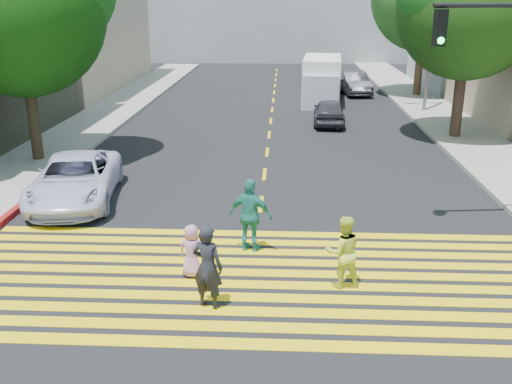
# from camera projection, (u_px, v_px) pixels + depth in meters

# --- Properties ---
(ground) EXTENTS (120.00, 120.00, 0.00)m
(ground) POSITION_uv_depth(u_px,v_px,m) (249.00, 309.00, 11.15)
(ground) COLOR black
(sidewalk_left) EXTENTS (3.00, 40.00, 0.15)m
(sidewalk_left) POSITION_uv_depth(u_px,v_px,m) (123.00, 104.00, 32.31)
(sidewalk_left) COLOR gray
(sidewalk_left) RESTS_ON ground
(sidewalk_right) EXTENTS (3.00, 60.00, 0.15)m
(sidewalk_right) POSITION_uv_depth(u_px,v_px,m) (463.00, 135.00, 24.91)
(sidewalk_right) COLOR gray
(sidewalk_right) RESTS_ON ground
(curb_red) EXTENTS (0.20, 8.00, 0.16)m
(curb_red) POSITION_uv_depth(u_px,v_px,m) (32.00, 198.00, 17.11)
(curb_red) COLOR maroon
(curb_red) RESTS_ON ground
(crosswalk) EXTENTS (13.40, 5.30, 0.01)m
(crosswalk) POSITION_uv_depth(u_px,v_px,m) (252.00, 278.00, 12.35)
(crosswalk) COLOR yellow
(crosswalk) RESTS_ON ground
(lane_line) EXTENTS (0.12, 34.40, 0.01)m
(lane_line) POSITION_uv_depth(u_px,v_px,m) (273.00, 105.00, 32.42)
(lane_line) COLOR yellow
(lane_line) RESTS_ON ground
(building_left_tan) EXTENTS (12.00, 16.00, 10.00)m
(building_left_tan) POSITION_uv_depth(u_px,v_px,m) (27.00, 10.00, 36.74)
(building_left_tan) COLOR tan
(building_left_tan) RESTS_ON ground
(building_right_grey) EXTENTS (10.00, 10.00, 10.00)m
(building_right_grey) POSITION_uv_depth(u_px,v_px,m) (505.00, 10.00, 37.20)
(building_right_grey) COLOR gray
(building_right_grey) RESTS_ON ground
(tree_left) EXTENTS (7.49, 7.43, 8.34)m
(tree_left) POSITION_uv_depth(u_px,v_px,m) (21.00, 2.00, 19.35)
(tree_left) COLOR black
(tree_left) RESTS_ON ground
(pedestrian_man) EXTENTS (0.73, 0.61, 1.73)m
(pedestrian_man) POSITION_uv_depth(u_px,v_px,m) (208.00, 267.00, 10.97)
(pedestrian_man) COLOR black
(pedestrian_man) RESTS_ON ground
(pedestrian_woman) EXTENTS (0.86, 0.72, 1.57)m
(pedestrian_woman) POSITION_uv_depth(u_px,v_px,m) (343.00, 252.00, 11.80)
(pedestrian_woman) COLOR #D5E642
(pedestrian_woman) RESTS_ON ground
(pedestrian_child) EXTENTS (0.65, 0.49, 1.19)m
(pedestrian_child) POSITION_uv_depth(u_px,v_px,m) (192.00, 251.00, 12.30)
(pedestrian_child) COLOR #BF7DAD
(pedestrian_child) RESTS_ON ground
(pedestrian_extra) EXTENTS (1.13, 0.71, 1.80)m
(pedestrian_extra) POSITION_uv_depth(u_px,v_px,m) (251.00, 216.00, 13.44)
(pedestrian_extra) COLOR teal
(pedestrian_extra) RESTS_ON ground
(white_sedan) EXTENTS (2.96, 5.17, 1.36)m
(white_sedan) POSITION_uv_depth(u_px,v_px,m) (75.00, 179.00, 16.87)
(white_sedan) COLOR silver
(white_sedan) RESTS_ON ground
(dark_car_near) EXTENTS (1.66, 3.73, 1.25)m
(dark_car_near) POSITION_uv_depth(u_px,v_px,m) (329.00, 112.00, 27.22)
(dark_car_near) COLOR #2A282F
(dark_car_near) RESTS_ON ground
(silver_car) EXTENTS (2.00, 4.38, 1.24)m
(silver_car) POSITION_uv_depth(u_px,v_px,m) (330.00, 80.00, 37.66)
(silver_car) COLOR #B3B6BD
(silver_car) RESTS_ON ground
(dark_car_parked) EXTENTS (1.96, 4.36, 1.39)m
(dark_car_parked) POSITION_uv_depth(u_px,v_px,m) (354.00, 83.00, 35.84)
(dark_car_parked) COLOR #202229
(dark_car_parked) RESTS_ON ground
(white_van) EXTENTS (2.46, 5.59, 2.57)m
(white_van) POSITION_uv_depth(u_px,v_px,m) (322.00, 82.00, 32.65)
(white_van) COLOR white
(white_van) RESTS_ON ground
(street_lamp) EXTENTS (2.18, 0.50, 9.61)m
(street_lamp) POSITION_uv_depth(u_px,v_px,m) (430.00, 3.00, 28.37)
(street_lamp) COLOR slate
(street_lamp) RESTS_ON ground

